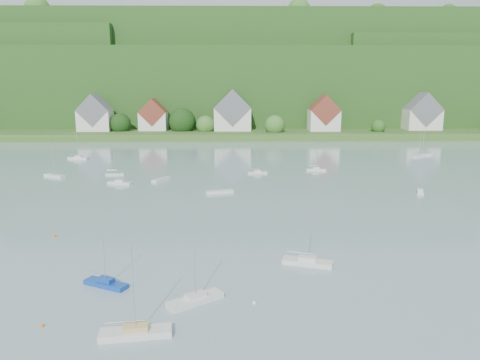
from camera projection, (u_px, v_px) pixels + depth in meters
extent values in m
cube|color=#2D5520|center=(222.00, 131.00, 215.54)|extent=(600.00, 60.00, 3.00)
cube|color=#153F14|center=(224.00, 89.00, 285.17)|extent=(620.00, 160.00, 40.00)
cube|color=#153F14|center=(241.00, 76.00, 278.80)|extent=(240.00, 130.00, 60.00)
sphere|color=#325F23|center=(205.00, 125.00, 198.81)|extent=(8.19, 8.19, 8.19)
sphere|color=#325F23|center=(102.00, 126.00, 200.37)|extent=(6.49, 6.49, 6.49)
sphere|color=#325F23|center=(325.00, 120.00, 207.40)|extent=(12.16, 12.16, 12.16)
sphere|color=#325F23|center=(275.00, 125.00, 195.37)|extent=(8.73, 8.73, 8.73)
sphere|color=black|center=(121.00, 124.00, 200.10)|extent=(9.32, 9.32, 9.32)
sphere|color=#1D4C16|center=(378.00, 127.00, 197.94)|extent=(6.24, 6.24, 6.24)
sphere|color=black|center=(416.00, 123.00, 210.72)|extent=(8.16, 8.16, 8.16)
sphere|color=black|center=(182.00, 122.00, 200.83)|extent=(11.92, 11.92, 11.92)
sphere|color=#1D4C16|center=(78.00, 33.00, 265.77)|extent=(10.29, 10.29, 10.29)
sphere|color=black|center=(101.00, 32.00, 254.63)|extent=(7.18, 7.18, 7.18)
sphere|color=#1D4C16|center=(294.00, 17.00, 258.01)|extent=(12.83, 12.83, 12.83)
sphere|color=#325F23|center=(148.00, 14.00, 244.38)|extent=(8.18, 8.18, 8.18)
sphere|color=#1D4C16|center=(226.00, 22.00, 281.53)|extent=(12.73, 12.73, 12.73)
sphere|color=#1D4C16|center=(377.00, 14.00, 248.46)|extent=(11.50, 11.50, 11.50)
sphere|color=#1D4C16|center=(324.00, 21.00, 277.71)|extent=(14.65, 14.65, 14.65)
sphere|color=#325F23|center=(299.00, 10.00, 234.81)|extent=(11.95, 11.95, 11.95)
sphere|color=#1D4C16|center=(448.00, 14.00, 243.25)|extent=(9.76, 9.76, 9.76)
sphere|color=#325F23|center=(146.00, 23.00, 275.74)|extent=(7.07, 7.07, 7.07)
sphere|color=black|center=(216.00, 15.00, 246.04)|extent=(8.21, 8.21, 8.21)
sphere|color=#325F23|center=(185.00, 20.00, 268.89)|extent=(12.24, 12.24, 12.24)
sphere|color=#325F23|center=(435.00, 15.00, 247.51)|extent=(9.00, 9.00, 9.00)
sphere|color=#325F23|center=(38.00, 10.00, 237.18)|extent=(13.65, 13.65, 13.65)
sphere|color=#1D4C16|center=(400.00, 19.00, 262.01)|extent=(8.03, 8.03, 8.03)
sphere|color=#325F23|center=(398.00, 39.00, 264.59)|extent=(14.97, 14.97, 14.97)
sphere|color=#1D4C16|center=(361.00, 40.00, 261.95)|extent=(9.78, 9.78, 9.78)
sphere|color=#1D4C16|center=(434.00, 39.00, 261.41)|extent=(12.02, 12.02, 12.02)
sphere|color=#1D4C16|center=(466.00, 33.00, 230.14)|extent=(12.65, 12.65, 12.65)
sphere|color=#325F23|center=(402.00, 39.00, 253.86)|extent=(9.48, 9.48, 9.48)
sphere|color=#1D4C16|center=(155.00, 51.00, 267.45)|extent=(12.01, 12.01, 12.01)
sphere|color=black|center=(433.00, 49.00, 260.21)|extent=(15.08, 15.08, 15.08)
sphere|color=#325F23|center=(405.00, 51.00, 275.35)|extent=(15.99, 15.99, 15.99)
sphere|color=black|center=(218.00, 51.00, 277.74)|extent=(15.72, 15.72, 15.72)
sphere|color=#1D4C16|center=(242.00, 52.00, 273.95)|extent=(10.54, 10.54, 10.54)
cube|color=silver|center=(95.00, 120.00, 200.75)|extent=(14.00, 10.00, 9.00)
cube|color=#5C5B63|center=(95.00, 110.00, 199.83)|extent=(14.00, 10.40, 14.00)
cube|color=silver|center=(154.00, 121.00, 203.19)|extent=(12.00, 9.00, 8.00)
cube|color=brown|center=(153.00, 112.00, 202.37)|extent=(12.00, 9.36, 12.00)
cube|color=silver|center=(233.00, 119.00, 202.55)|extent=(16.00, 11.00, 10.00)
cube|color=#5C5B63|center=(233.00, 107.00, 201.52)|extent=(16.00, 11.44, 16.00)
cube|color=silver|center=(324.00, 120.00, 201.31)|extent=(13.00, 10.00, 9.00)
cube|color=brown|center=(324.00, 110.00, 200.39)|extent=(13.00, 10.40, 13.00)
cube|color=silver|center=(422.00, 119.00, 205.91)|extent=(15.00, 10.00, 9.00)
cube|color=#5C5B63|center=(423.00, 109.00, 204.99)|extent=(15.00, 10.40, 15.00)
cube|color=#123B94|center=(106.00, 284.00, 53.21)|extent=(5.59, 3.79, 0.55)
cube|color=#123B94|center=(106.00, 280.00, 53.11)|extent=(2.19, 1.81, 0.50)
cylinder|color=silver|center=(104.00, 254.00, 52.46)|extent=(0.10, 0.10, 6.84)
cylinder|color=silver|center=(100.00, 273.00, 53.32)|extent=(2.74, 1.40, 0.08)
cube|color=silver|center=(136.00, 333.00, 42.60)|extent=(6.82, 2.77, 0.66)
cube|color=tan|center=(135.00, 327.00, 42.48)|extent=(2.48, 1.61, 0.50)
cylinder|color=silver|center=(133.00, 288.00, 41.69)|extent=(0.10, 0.10, 8.28)
cylinder|color=silver|center=(124.00, 322.00, 42.20)|extent=(3.62, 0.59, 0.08)
cube|color=silver|center=(195.00, 300.00, 49.19)|extent=(6.14, 5.08, 0.63)
cube|color=silver|center=(195.00, 295.00, 49.08)|extent=(2.51, 2.28, 0.50)
cylinder|color=silver|center=(195.00, 263.00, 48.33)|extent=(0.10, 0.10, 7.85)
cylinder|color=silver|center=(187.00, 292.00, 48.40)|extent=(2.86, 2.07, 0.08)
cube|color=silver|center=(308.00, 262.00, 59.54)|extent=(6.68, 3.78, 0.64)
cube|color=silver|center=(308.00, 258.00, 59.42)|extent=(2.54, 1.92, 0.50)
cylinder|color=silver|center=(309.00, 230.00, 58.65)|extent=(0.10, 0.10, 8.06)
cylinder|color=silver|center=(300.00, 253.00, 59.58)|extent=(3.38, 1.21, 0.08)
sphere|color=orange|center=(42.00, 327.00, 44.38)|extent=(0.38, 0.38, 0.38)
sphere|color=silver|center=(254.00, 304.00, 48.91)|extent=(0.48, 0.48, 0.48)
sphere|color=orange|center=(313.00, 264.00, 59.80)|extent=(0.43, 0.43, 0.43)
sphere|color=orange|center=(55.00, 237.00, 70.51)|extent=(0.49, 0.49, 0.49)
cube|color=silver|center=(219.00, 192.00, 98.81)|extent=(6.16, 3.17, 0.59)
cylinder|color=silver|center=(219.00, 173.00, 97.99)|extent=(0.10, 0.10, 7.42)
cylinder|color=silver|center=(215.00, 187.00, 98.32)|extent=(3.17, 0.94, 0.08)
cube|color=silver|center=(78.00, 158.00, 143.32)|extent=(6.68, 3.02, 0.65)
cube|color=silver|center=(78.00, 156.00, 143.20)|extent=(2.46, 1.68, 0.50)
cylinder|color=silver|center=(77.00, 144.00, 142.43)|extent=(0.10, 0.10, 8.06)
cylinder|color=silver|center=(75.00, 154.00, 143.24)|extent=(3.50, 0.77, 0.08)
cube|color=silver|center=(423.00, 155.00, 150.30)|extent=(6.37, 3.19, 0.61)
cylinder|color=silver|center=(424.00, 142.00, 149.46)|extent=(0.10, 0.10, 7.67)
cylinder|color=silver|center=(420.00, 151.00, 149.82)|extent=(3.29, 0.91, 0.08)
cube|color=silver|center=(420.00, 192.00, 99.05)|extent=(2.80, 4.86, 0.47)
cube|color=silver|center=(420.00, 190.00, 98.95)|extent=(1.41, 1.85, 0.50)
cylinder|color=silver|center=(421.00, 177.00, 98.40)|extent=(0.10, 0.10, 5.86)
cylinder|color=silver|center=(421.00, 187.00, 98.17)|extent=(0.93, 2.46, 0.08)
cube|color=silver|center=(115.00, 174.00, 118.23)|extent=(4.76, 1.79, 0.46)
cylinder|color=silver|center=(114.00, 162.00, 117.59)|extent=(0.10, 0.10, 5.81)
cylinder|color=silver|center=(112.00, 170.00, 117.92)|extent=(2.55, 0.36, 0.08)
cube|color=silver|center=(161.00, 179.00, 111.71)|extent=(4.10, 5.63, 0.56)
cylinder|color=silver|center=(161.00, 164.00, 110.94)|extent=(0.10, 0.10, 6.98)
cylinder|color=silver|center=(159.00, 175.00, 110.75)|extent=(1.57, 2.72, 0.08)
cube|color=silver|center=(257.00, 173.00, 120.33)|extent=(5.30, 2.37, 0.51)
cube|color=silver|center=(257.00, 171.00, 120.22)|extent=(1.95, 1.32, 0.50)
cylinder|color=silver|center=(257.00, 160.00, 119.62)|extent=(0.10, 0.10, 6.41)
cylinder|color=silver|center=(254.00, 168.00, 119.94)|extent=(2.78, 0.60, 0.08)
cube|color=silver|center=(55.00, 176.00, 116.04)|extent=(6.20, 4.40, 0.61)
cylinder|color=silver|center=(53.00, 160.00, 115.20)|extent=(0.10, 0.10, 7.64)
cylinder|color=silver|center=(52.00, 171.00, 116.21)|extent=(3.00, 1.66, 0.08)
cube|color=silver|center=(120.00, 183.00, 107.57)|extent=(6.07, 3.36, 0.59)
cube|color=silver|center=(120.00, 181.00, 107.46)|extent=(2.30, 1.72, 0.50)
cylinder|color=silver|center=(119.00, 166.00, 106.77)|extent=(0.10, 0.10, 7.32)
cylinder|color=silver|center=(116.00, 178.00, 107.58)|extent=(3.09, 1.07, 0.08)
cube|color=silver|center=(419.00, 156.00, 147.36)|extent=(5.52, 4.69, 0.57)
cylinder|color=silver|center=(420.00, 144.00, 146.58)|extent=(0.10, 0.10, 7.12)
cylinder|color=silver|center=(418.00, 153.00, 146.61)|extent=(2.56, 1.94, 0.08)
cube|color=silver|center=(316.00, 170.00, 124.18)|extent=(5.26, 1.73, 0.52)
cube|color=silver|center=(316.00, 168.00, 124.08)|extent=(1.87, 1.11, 0.50)
cylinder|color=silver|center=(316.00, 157.00, 123.47)|extent=(0.10, 0.10, 6.48)
cylinder|color=silver|center=(313.00, 166.00, 123.97)|extent=(2.85, 0.23, 0.08)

